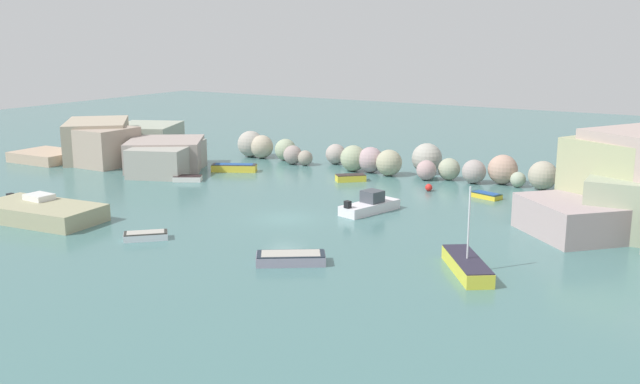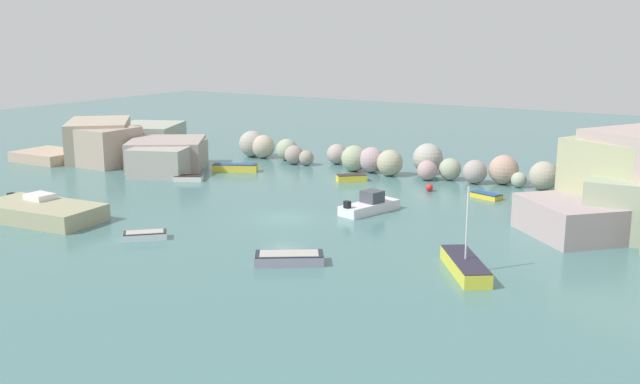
# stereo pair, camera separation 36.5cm
# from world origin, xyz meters

# --- Properties ---
(cove_water) EXTENTS (160.00, 160.00, 0.00)m
(cove_water) POSITION_xyz_m (0.00, 0.00, 0.00)
(cove_water) COLOR #487474
(cove_water) RESTS_ON ground
(cliff_headland_left) EXTENTS (21.42, 17.85, 3.96)m
(cliff_headland_left) POSITION_xyz_m (-25.84, 10.64, 1.57)
(cliff_headland_left) COLOR #A2AA96
(cliff_headland_left) RESTS_ON ground
(rock_breakwater) EXTENTS (34.32, 5.37, 2.78)m
(rock_breakwater) POSITION_xyz_m (-2.20, 18.90, 1.16)
(rock_breakwater) COLOR #AAA499
(rock_breakwater) RESTS_ON ground
(stone_dock) EXTENTS (8.91, 5.04, 1.18)m
(stone_dock) POSITION_xyz_m (-14.13, -9.16, 0.59)
(stone_dock) COLOR tan
(stone_dock) RESTS_ON ground
(channel_buoy) EXTENTS (0.60, 0.60, 0.60)m
(channel_buoy) POSITION_xyz_m (5.15, 13.44, 0.30)
(channel_buoy) COLOR red
(channel_buoy) RESTS_ON cove_water
(moored_boat_0) EXTENTS (2.63, 2.54, 0.60)m
(moored_boat_0) POSITION_xyz_m (-2.24, 13.64, 0.30)
(moored_boat_0) COLOR yellow
(moored_boat_0) RESTS_ON cove_water
(moored_boat_1) EXTENTS (6.30, 2.20, 1.58)m
(moored_boat_1) POSITION_xyz_m (-15.74, -8.27, 0.54)
(moored_boat_1) COLOR #345AB5
(moored_boat_1) RESTS_ON cove_water
(moored_boat_2) EXTENTS (2.88, 5.13, 1.56)m
(moored_boat_2) POSITION_xyz_m (4.22, 4.72, 0.52)
(moored_boat_2) COLOR white
(moored_boat_2) RESTS_ON cove_water
(moored_boat_3) EXTENTS (2.65, 2.21, 0.50)m
(moored_boat_3) POSITION_xyz_m (-14.46, 6.32, 0.25)
(moored_boat_3) COLOR white
(moored_boat_3) RESTS_ON cove_water
(moored_boat_4) EXTENTS (2.60, 1.75, 0.43)m
(moored_boat_4) POSITION_xyz_m (9.98, 13.41, 0.23)
(moored_boat_4) COLOR yellow
(moored_boat_4) RESTS_ON cove_water
(moored_boat_5) EXTENTS (4.31, 5.27, 4.80)m
(moored_boat_5) POSITION_xyz_m (14.85, -4.52, 0.42)
(moored_boat_5) COLOR yellow
(moored_boat_5) RESTS_ON cove_water
(moored_boat_6) EXTENTS (4.09, 3.46, 0.62)m
(moored_boat_6) POSITION_xyz_m (5.81, -8.14, 0.33)
(moored_boat_6) COLOR gray
(moored_boat_6) RESTS_ON cove_water
(moored_boat_7) EXTENTS (2.44, 2.66, 0.53)m
(moored_boat_7) POSITION_xyz_m (15.82, 13.79, 0.25)
(moored_boat_7) COLOR gold
(moored_boat_7) RESTS_ON cove_water
(moored_boat_8) EXTENTS (2.76, 2.71, 0.50)m
(moored_boat_8) POSITION_xyz_m (-4.66, -8.82, 0.26)
(moored_boat_8) COLOR silver
(moored_boat_8) RESTS_ON cove_water
(moored_boat_9) EXTENTS (4.23, 2.92, 0.71)m
(moored_boat_9) POSITION_xyz_m (-13.65, 11.90, 0.37)
(moored_boat_9) COLOR yellow
(moored_boat_9) RESTS_ON cove_water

